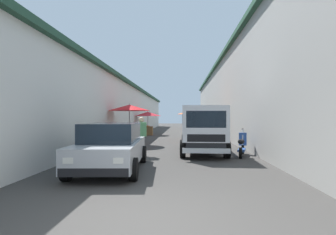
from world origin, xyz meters
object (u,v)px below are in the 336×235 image
(vendor_by_crates, at_px, (141,133))
(parked_scooter, at_px, (242,145))
(fruit_stall_mid_lane, at_px, (129,115))
(fruit_stall_near_left, at_px, (148,116))
(plastic_stool, at_px, (221,138))
(hatchback_car, at_px, (112,146))
(fruit_stall_far_right, at_px, (194,118))
(delivery_truck, at_px, (204,131))

(vendor_by_crates, distance_m, parked_scooter, 4.24)
(fruit_stall_mid_lane, bearing_deg, fruit_stall_near_left, -0.08)
(plastic_stool, bearing_deg, hatchback_car, 151.39)
(fruit_stall_near_left, distance_m, plastic_stool, 8.68)
(fruit_stall_mid_lane, relative_size, plastic_stool, 5.57)
(fruit_stall_far_right, relative_size, parked_scooter, 1.36)
(fruit_stall_near_left, relative_size, delivery_truck, 0.49)
(fruit_stall_near_left, xyz_separation_m, parked_scooter, (-11.96, -5.60, -1.22))
(fruit_stall_near_left, bearing_deg, plastic_stool, -139.82)
(hatchback_car, distance_m, parked_scooter, 5.59)
(delivery_truck, distance_m, vendor_by_crates, 2.64)
(vendor_by_crates, bearing_deg, delivery_truck, -82.39)
(hatchback_car, bearing_deg, plastic_stool, -28.61)
(delivery_truck, height_order, parked_scooter, delivery_truck)
(hatchback_car, distance_m, vendor_by_crates, 2.84)
(fruit_stall_near_left, relative_size, plastic_stool, 5.58)
(delivery_truck, distance_m, plastic_stool, 5.57)
(fruit_stall_mid_lane, height_order, fruit_stall_far_right, fruit_stall_mid_lane)
(hatchback_car, height_order, parked_scooter, hatchback_car)
(fruit_stall_far_right, xyz_separation_m, hatchback_car, (-10.02, 2.95, -0.84))
(parked_scooter, bearing_deg, hatchback_car, 123.03)
(fruit_stall_near_left, xyz_separation_m, delivery_truck, (-11.86, -4.02, -0.63))
(fruit_stall_mid_lane, xyz_separation_m, vendor_by_crates, (-4.10, -1.41, -0.82))
(delivery_truck, xyz_separation_m, vendor_by_crates, (-0.35, 2.62, -0.09))
(hatchback_car, xyz_separation_m, vendor_by_crates, (2.79, -0.48, 0.21))
(delivery_truck, relative_size, plastic_stool, 11.39)
(vendor_by_crates, bearing_deg, parked_scooter, -86.60)
(fruit_stall_mid_lane, height_order, vendor_by_crates, fruit_stall_mid_lane)
(delivery_truck, height_order, plastic_stool, delivery_truck)
(fruit_stall_mid_lane, xyz_separation_m, hatchback_car, (-6.90, -0.93, -1.03))
(plastic_stool, bearing_deg, fruit_stall_far_right, 46.57)
(fruit_stall_far_right, relative_size, vendor_by_crates, 1.37)
(hatchback_car, height_order, vendor_by_crates, vendor_by_crates)
(fruit_stall_near_left, height_order, hatchback_car, fruit_stall_near_left)
(parked_scooter, bearing_deg, fruit_stall_near_left, 25.08)
(fruit_stall_near_left, height_order, vendor_by_crates, fruit_stall_near_left)
(hatchback_car, distance_m, delivery_truck, 4.42)
(parked_scooter, bearing_deg, vendor_by_crates, 93.40)
(fruit_stall_mid_lane, distance_m, parked_scooter, 6.93)
(delivery_truck, bearing_deg, fruit_stall_near_left, 18.72)
(delivery_truck, bearing_deg, fruit_stall_mid_lane, 47.02)
(vendor_by_crates, xyz_separation_m, parked_scooter, (0.25, -4.20, -0.50))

